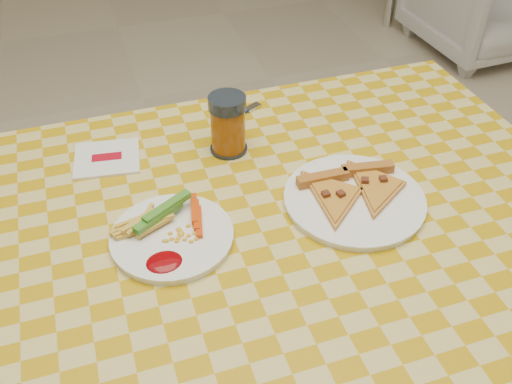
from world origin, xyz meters
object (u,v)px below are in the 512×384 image
table (256,248)px  plate_left (172,238)px  drink_glass (228,125)px  plate_right (354,200)px

table → plate_left: plate_left is taller
plate_left → drink_glass: bearing=53.4°
drink_glass → table: bearing=-93.7°
plate_left → plate_right: size_ratio=0.81×
plate_left → plate_right: same height
plate_left → plate_right: 0.34m
table → plate_left: bearing=-178.3°
plate_right → drink_glass: bearing=126.4°
plate_left → drink_glass: 0.29m
table → drink_glass: size_ratio=10.11×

